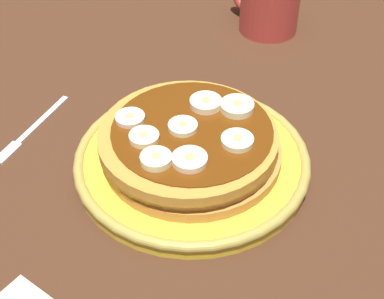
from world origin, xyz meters
TOP-DOWN VIEW (x-y plane):
  - ground_plane at (0.00, 0.00)cm, footprint 140.00×140.00cm
  - plate at (0.00, 0.00)cm, footprint 24.92×24.92cm
  - pancake_stack at (0.14, 0.09)cm, footprint 19.62×19.33cm
  - banana_slice_0 at (0.71, 0.60)cm, footprint 3.01×3.01cm
  - banana_slice_1 at (2.05, 4.54)cm, footprint 3.01×3.01cm
  - banana_slice_2 at (1.89, -3.74)cm, footprint 3.42×3.42cm
  - banana_slice_3 at (-0.83, -5.67)cm, footprint 3.56×3.56cm
  - banana_slice_4 at (-3.41, 3.47)cm, footprint 3.42×3.42cm
  - banana_slice_5 at (-4.55, -1.82)cm, footprint 3.25×3.25cm
  - banana_slice_6 at (5.46, 3.62)cm, footprint 3.06×3.06cm
  - banana_slice_7 at (-1.24, 5.78)cm, footprint 3.06×3.06cm
  - coffee_mug at (14.43, -28.09)cm, footprint 11.51×8.36cm
  - fork at (16.99, 9.69)cm, footprint 5.85×12.40cm

SIDE VIEW (x-z plane):
  - ground_plane at x=0.00cm, z-range -3.00..0.00cm
  - fork at x=16.99cm, z-range 0.00..0.50cm
  - plate at x=0.00cm, z-range 0.08..2.05cm
  - pancake_stack at x=0.14cm, z-range 1.61..5.33cm
  - coffee_mug at x=14.43cm, z-range 0.12..7.93cm
  - banana_slice_6 at x=5.46cm, z-range 5.17..5.90cm
  - banana_slice_0 at x=0.71cm, z-range 5.17..5.96cm
  - banana_slice_5 at x=-4.55cm, z-range 5.17..6.01cm
  - banana_slice_1 at x=2.05cm, z-range 5.17..6.03cm
  - banana_slice_4 at x=-3.41cm, z-range 5.17..6.05cm
  - banana_slice_7 at x=-1.24cm, z-range 5.17..6.14cm
  - banana_slice_2 at x=1.89cm, z-range 5.17..6.14cm
  - banana_slice_3 at x=-0.83cm, z-range 5.17..6.20cm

